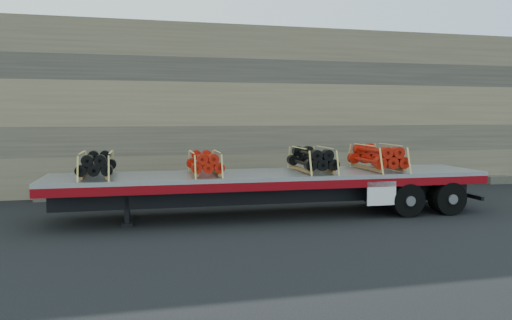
{
  "coord_description": "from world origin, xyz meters",
  "views": [
    {
      "loc": [
        -5.02,
        -15.49,
        3.19
      ],
      "look_at": [
        -0.82,
        1.13,
        1.69
      ],
      "focal_mm": 35.0,
      "sensor_mm": 36.0,
      "label": 1
    }
  ],
  "objects_px": {
    "trailer": "(271,194)",
    "bundle_midfront": "(205,163)",
    "bundle_rear": "(377,158)",
    "bundle_front": "(97,165)",
    "bundle_midrear": "(312,160)"
  },
  "relations": [
    {
      "from": "bundle_midfront",
      "to": "bundle_rear",
      "type": "bearing_deg",
      "value": -0.0
    },
    {
      "from": "bundle_midfront",
      "to": "bundle_rear",
      "type": "relative_size",
      "value": 0.83
    },
    {
      "from": "bundle_front",
      "to": "bundle_midfront",
      "type": "bearing_deg",
      "value": 0.0
    },
    {
      "from": "bundle_midfront",
      "to": "bundle_midrear",
      "type": "bearing_deg",
      "value": -0.0
    },
    {
      "from": "trailer",
      "to": "bundle_midfront",
      "type": "bearing_deg",
      "value": 180.0
    },
    {
      "from": "trailer",
      "to": "bundle_midrear",
      "type": "relative_size",
      "value": 6.49
    },
    {
      "from": "bundle_midfront",
      "to": "trailer",
      "type": "bearing_deg",
      "value": -0.0
    },
    {
      "from": "trailer",
      "to": "bundle_midrear",
      "type": "bearing_deg",
      "value": 0.0
    },
    {
      "from": "bundle_midrear",
      "to": "bundle_rear",
      "type": "xyz_separation_m",
      "value": [
        2.32,
        -0.06,
        0.03
      ]
    },
    {
      "from": "bundle_front",
      "to": "bundle_midrear",
      "type": "xyz_separation_m",
      "value": [
        6.73,
        -0.18,
        0.02
      ]
    },
    {
      "from": "trailer",
      "to": "bundle_midfront",
      "type": "xyz_separation_m",
      "value": [
        -2.14,
        0.06,
        1.04
      ]
    },
    {
      "from": "bundle_front",
      "to": "bundle_midfront",
      "type": "distance_m",
      "value": 3.22
    },
    {
      "from": "bundle_midrear",
      "to": "trailer",
      "type": "bearing_deg",
      "value": -180.0
    },
    {
      "from": "bundle_rear",
      "to": "bundle_front",
      "type": "bearing_deg",
      "value": -180.0
    },
    {
      "from": "bundle_midrear",
      "to": "bundle_rear",
      "type": "height_order",
      "value": "bundle_rear"
    }
  ]
}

